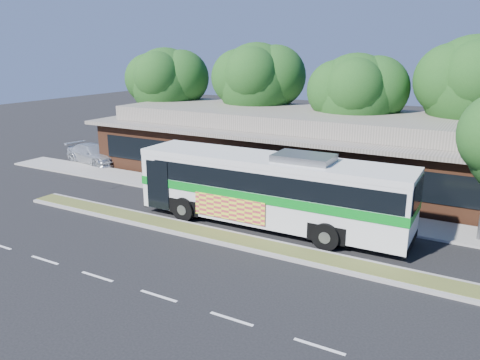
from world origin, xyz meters
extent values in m
plane|color=black|center=(0.00, 0.00, 0.00)|extent=(120.00, 120.00, 0.00)
cube|color=#424F21|center=(0.00, 0.60, 0.07)|extent=(26.00, 1.10, 0.15)
cube|color=gray|center=(0.00, 6.40, 0.06)|extent=(44.00, 2.60, 0.12)
cube|color=black|center=(-18.00, 10.00, 0.01)|extent=(14.00, 12.00, 0.01)
cube|color=#532B1A|center=(0.00, 13.00, 1.60)|extent=(32.00, 10.00, 3.20)
cube|color=#686358|center=(0.00, 13.00, 3.32)|extent=(33.20, 11.20, 0.24)
cube|color=#686358|center=(0.00, 13.00, 3.95)|extent=(30.00, 8.00, 1.00)
cube|color=black|center=(0.00, 7.97, 1.70)|extent=(30.00, 0.06, 1.60)
cylinder|color=black|center=(-15.00, 15.00, 1.99)|extent=(0.44, 0.44, 3.99)
sphere|color=#163B13|center=(-15.00, 15.00, 5.73)|extent=(5.80, 5.80, 5.80)
sphere|color=#163B13|center=(-13.70, 15.43, 6.19)|extent=(4.52, 4.52, 4.52)
cylinder|color=black|center=(-7.00, 16.00, 2.10)|extent=(0.44, 0.44, 4.20)
sphere|color=#163B13|center=(-7.00, 16.00, 6.00)|extent=(6.00, 6.00, 6.00)
sphere|color=#163B13|center=(-5.65, 16.45, 6.48)|extent=(4.68, 4.68, 4.68)
cylinder|color=black|center=(1.00, 15.00, 1.89)|extent=(0.44, 0.44, 3.78)
sphere|color=#163B13|center=(1.00, 15.00, 5.46)|extent=(5.60, 5.60, 5.60)
sphere|color=#163B13|center=(2.26, 15.42, 5.91)|extent=(4.37, 4.37, 4.37)
cylinder|color=black|center=(8.00, 16.00, 2.21)|extent=(0.44, 0.44, 4.41)
sphere|color=#163B13|center=(8.00, 16.00, 6.27)|extent=(6.20, 6.20, 6.20)
cube|color=silver|center=(0.43, 3.13, 1.93)|extent=(13.51, 3.02, 3.10)
cube|color=black|center=(0.77, 3.13, 2.55)|extent=(12.43, 3.07, 0.93)
cube|color=silver|center=(0.43, 3.13, 3.35)|extent=(13.53, 3.05, 0.29)
cube|color=#057E1B|center=(0.43, 3.13, 1.84)|extent=(13.57, 3.09, 0.43)
cube|color=black|center=(-6.32, 3.05, 2.30)|extent=(0.10, 2.52, 1.92)
cube|color=black|center=(7.19, 3.21, 2.66)|extent=(0.10, 2.35, 1.24)
cube|color=#BB373E|center=(-1.01, 1.64, 1.13)|extent=(3.82, 0.10, 1.12)
cube|color=slate|center=(2.12, 3.15, 3.64)|extent=(2.72, 1.83, 0.34)
cylinder|color=black|center=(-3.70, 1.67, 0.62)|extent=(1.24, 0.42, 1.23)
cylinder|color=black|center=(-3.74, 4.49, 0.62)|extent=(1.24, 0.42, 1.23)
cylinder|color=black|center=(3.82, 1.76, 0.62)|extent=(1.24, 0.42, 1.23)
cylinder|color=black|center=(3.78, 4.58, 0.62)|extent=(1.24, 0.42, 1.23)
imported|color=silver|center=(-17.13, 8.46, 0.73)|extent=(5.29, 2.79, 1.46)
camera|label=1|loc=(9.80, -16.56, 8.46)|focal=35.00mm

